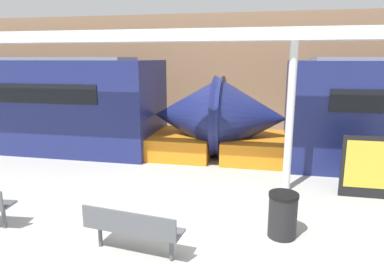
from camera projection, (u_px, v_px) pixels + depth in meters
The scene contains 7 objects.
ground_plane at pixel (135, 264), 5.37m from camera, with size 60.00×60.00×0.00m, color #B2AFA8.
station_wall at pixel (220, 74), 14.70m from camera, with size 56.00×0.20×5.00m, color #937051.
bench_near at pixel (132, 227), 5.52m from camera, with size 1.70×0.65×0.82m.
trash_bin at pixel (283, 215), 6.14m from camera, with size 0.53×0.53×0.83m.
poster_board at pixel (367, 167), 7.80m from camera, with size 1.15×0.07×1.46m.
support_column_near at pixel (290, 119), 8.04m from camera, with size 0.19×0.19×3.56m, color silver.
canopy_beam at pixel (295, 34), 7.64m from camera, with size 28.00×0.60×0.28m, color silver.
Camera 1 is at (1.85, -4.52, 3.18)m, focal length 32.00 mm.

